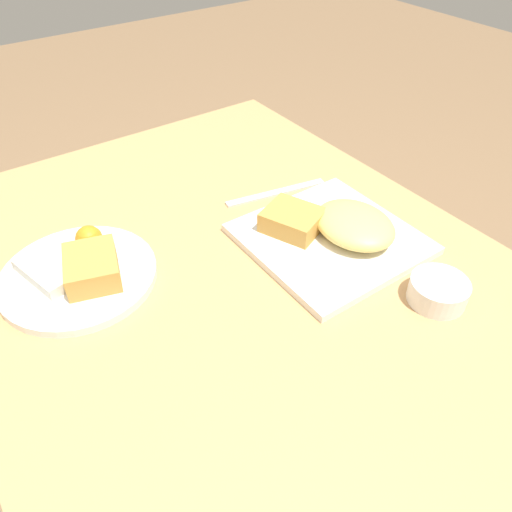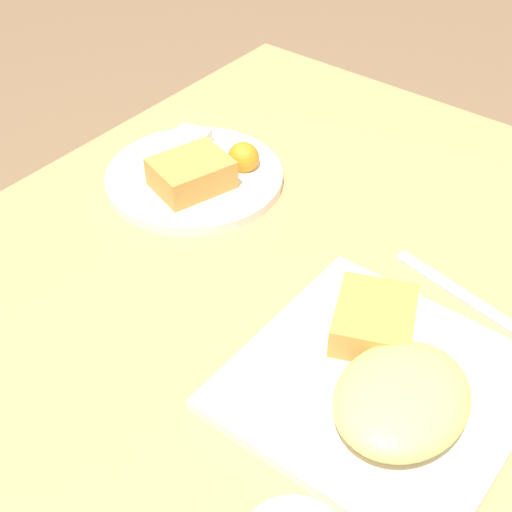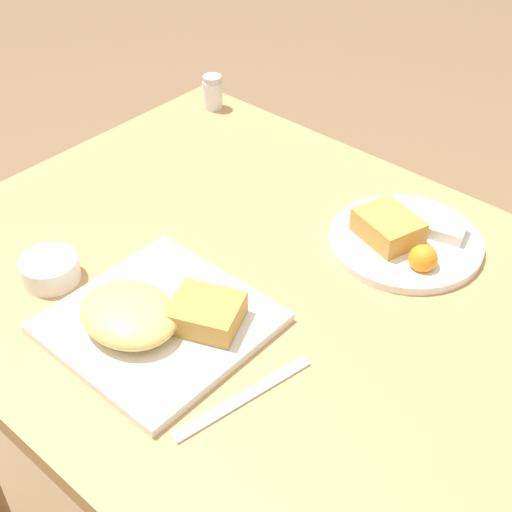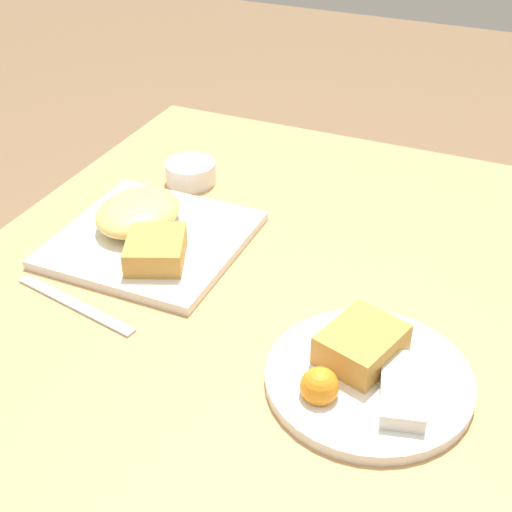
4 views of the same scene
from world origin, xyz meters
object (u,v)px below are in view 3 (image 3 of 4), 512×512
salt_shaker (213,94)px  plate_square_near (154,318)px  sauce_ramekin (50,269)px  butter_knife (244,398)px  plate_oval_far (405,238)px

salt_shaker → plate_square_near: bearing=-52.9°
plate_square_near → salt_shaker: bearing=127.1°
sauce_ramekin → butter_knife: 0.37m
plate_oval_far → salt_shaker: salt_shaker is taller
plate_oval_far → salt_shaker: size_ratio=3.44×
butter_knife → plate_square_near: bearing=98.4°
plate_oval_far → sauce_ramekin: size_ratio=2.79×
plate_square_near → butter_knife: bearing=-2.9°
plate_square_near → sauce_ramekin: (-0.20, -0.03, -0.00)m
plate_oval_far → butter_knife: plate_oval_far is taller
plate_oval_far → salt_shaker: bearing=166.4°
plate_square_near → plate_oval_far: (0.16, 0.39, -0.01)m
plate_square_near → sauce_ramekin: plate_square_near is taller
sauce_ramekin → salt_shaker: salt_shaker is taller
sauce_ramekin → salt_shaker: (-0.20, 0.55, 0.01)m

